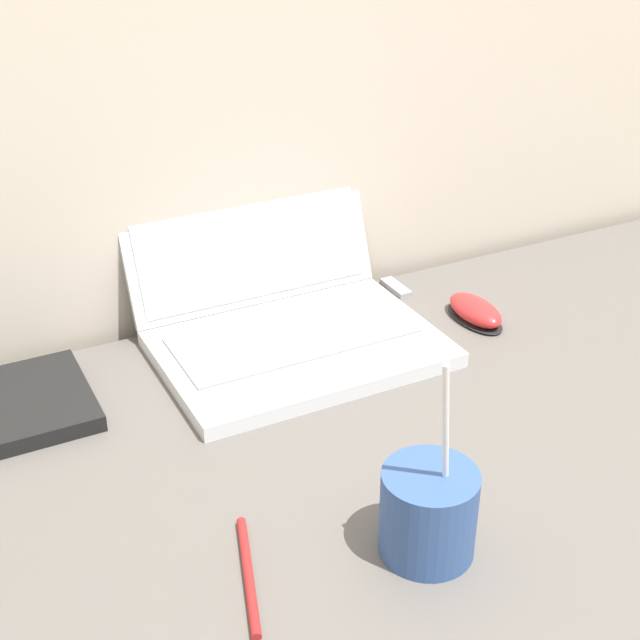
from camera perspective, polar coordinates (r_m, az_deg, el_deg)
The scene contains 5 objects.
laptop at distance 1.18m, azimuth -2.53°, elevation 0.96°, with size 0.35×0.33×0.22m.
drink_cup at distance 0.84m, azimuth 6.96°, elevation -12.01°, with size 0.09×0.09×0.22m.
computer_mouse at distance 1.25m, azimuth 9.90°, elevation 0.54°, with size 0.05×0.10×0.03m.
usb_stick at distance 1.32m, azimuth 4.88°, elevation 2.09°, with size 0.02×0.06×0.01m.
pen at distance 0.84m, azimuth -4.61°, elevation -15.93°, with size 0.05×0.14×0.01m.
Camera 1 is at (-0.49, -0.31, 1.31)m, focal length 50.00 mm.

